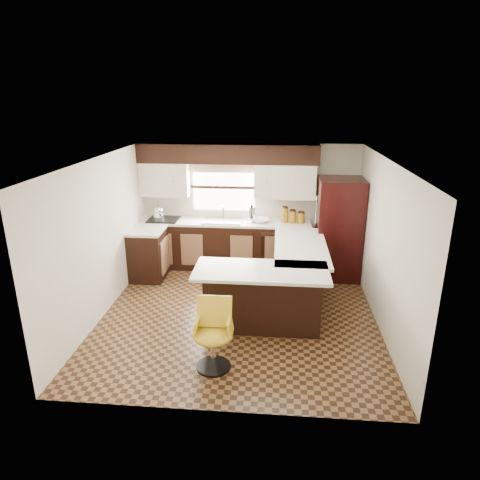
# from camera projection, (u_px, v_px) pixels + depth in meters

# --- Properties ---
(floor) EXTENTS (4.40, 4.40, 0.00)m
(floor) POSITION_uv_depth(u_px,v_px,m) (239.00, 313.00, 6.72)
(floor) COLOR #49301A
(floor) RESTS_ON ground
(ceiling) EXTENTS (4.40, 4.40, 0.00)m
(ceiling) POSITION_uv_depth(u_px,v_px,m) (239.00, 160.00, 5.95)
(ceiling) COLOR silver
(ceiling) RESTS_ON wall_back
(wall_back) EXTENTS (4.40, 0.00, 4.40)m
(wall_back) POSITION_uv_depth(u_px,v_px,m) (249.00, 205.00, 8.41)
(wall_back) COLOR beige
(wall_back) RESTS_ON floor
(wall_front) EXTENTS (4.40, 0.00, 4.40)m
(wall_front) POSITION_uv_depth(u_px,v_px,m) (219.00, 313.00, 4.26)
(wall_front) COLOR beige
(wall_front) RESTS_ON floor
(wall_left) EXTENTS (0.00, 4.40, 4.40)m
(wall_left) POSITION_uv_depth(u_px,v_px,m) (102.00, 237.00, 6.51)
(wall_left) COLOR beige
(wall_left) RESTS_ON floor
(wall_right) EXTENTS (0.00, 4.40, 4.40)m
(wall_right) POSITION_uv_depth(u_px,v_px,m) (384.00, 246.00, 6.16)
(wall_right) COLOR beige
(wall_right) RESTS_ON floor
(base_cab_back) EXTENTS (3.30, 0.60, 0.90)m
(base_cab_back) POSITION_uv_depth(u_px,v_px,m) (225.00, 245.00, 8.41)
(base_cab_back) COLOR black
(base_cab_back) RESTS_ON floor
(base_cab_left) EXTENTS (0.60, 0.70, 0.90)m
(base_cab_left) POSITION_uv_depth(u_px,v_px,m) (148.00, 255.00, 7.91)
(base_cab_left) COLOR black
(base_cab_left) RESTS_ON floor
(counter_back) EXTENTS (3.30, 0.60, 0.04)m
(counter_back) POSITION_uv_depth(u_px,v_px,m) (225.00, 222.00, 8.25)
(counter_back) COLOR silver
(counter_back) RESTS_ON base_cab_back
(counter_left) EXTENTS (0.60, 0.70, 0.04)m
(counter_left) POSITION_uv_depth(u_px,v_px,m) (147.00, 231.00, 7.76)
(counter_left) COLOR silver
(counter_left) RESTS_ON base_cab_left
(soffit) EXTENTS (3.40, 0.35, 0.36)m
(soffit) POSITION_uv_depth(u_px,v_px,m) (227.00, 154.00, 7.95)
(soffit) COLOR black
(soffit) RESTS_ON wall_back
(upper_cab_left) EXTENTS (0.94, 0.35, 0.64)m
(upper_cab_left) POSITION_uv_depth(u_px,v_px,m) (165.00, 179.00, 8.21)
(upper_cab_left) COLOR beige
(upper_cab_left) RESTS_ON wall_back
(upper_cab_right) EXTENTS (1.14, 0.35, 0.64)m
(upper_cab_right) POSITION_uv_depth(u_px,v_px,m) (285.00, 181.00, 8.02)
(upper_cab_right) COLOR beige
(upper_cab_right) RESTS_ON wall_back
(window_pane) EXTENTS (1.20, 0.02, 0.90)m
(window_pane) POSITION_uv_depth(u_px,v_px,m) (224.00, 187.00, 8.32)
(window_pane) COLOR white
(window_pane) RESTS_ON wall_back
(valance) EXTENTS (1.30, 0.06, 0.18)m
(valance) POSITION_uv_depth(u_px,v_px,m) (223.00, 168.00, 8.15)
(valance) COLOR #D19B93
(valance) RESTS_ON wall_back
(sink) EXTENTS (0.75, 0.45, 0.03)m
(sink) POSITION_uv_depth(u_px,v_px,m) (222.00, 221.00, 8.23)
(sink) COLOR #B2B2B7
(sink) RESTS_ON counter_back
(dishwasher) EXTENTS (0.58, 0.03, 0.78)m
(dishwasher) POSITION_uv_depth(u_px,v_px,m) (276.00, 253.00, 8.06)
(dishwasher) COLOR black
(dishwasher) RESTS_ON floor
(cooktop) EXTENTS (0.58, 0.50, 0.02)m
(cooktop) POSITION_uv_depth(u_px,v_px,m) (164.00, 219.00, 8.32)
(cooktop) COLOR black
(cooktop) RESTS_ON counter_back
(peninsula_long) EXTENTS (0.60, 1.95, 0.90)m
(peninsula_long) POSITION_uv_depth(u_px,v_px,m) (296.00, 273.00, 7.09)
(peninsula_long) COLOR black
(peninsula_long) RESTS_ON floor
(peninsula_return) EXTENTS (1.65, 0.60, 0.90)m
(peninsula_return) POSITION_uv_depth(u_px,v_px,m) (262.00, 299.00, 6.22)
(peninsula_return) COLOR black
(peninsula_return) RESTS_ON floor
(counter_pen_long) EXTENTS (0.84, 1.95, 0.04)m
(counter_pen_long) POSITION_uv_depth(u_px,v_px,m) (301.00, 247.00, 6.93)
(counter_pen_long) COLOR silver
(counter_pen_long) RESTS_ON peninsula_long
(counter_pen_return) EXTENTS (1.89, 0.84, 0.04)m
(counter_pen_return) POSITION_uv_depth(u_px,v_px,m) (261.00, 271.00, 5.98)
(counter_pen_return) COLOR silver
(counter_pen_return) RESTS_ON peninsula_return
(refrigerator) EXTENTS (0.80, 0.76, 1.86)m
(refrigerator) POSITION_uv_depth(u_px,v_px,m) (338.00, 229.00, 7.83)
(refrigerator) COLOR black
(refrigerator) RESTS_ON floor
(bar_chair) EXTENTS (0.49, 0.49, 0.90)m
(bar_chair) POSITION_uv_depth(u_px,v_px,m) (213.00, 336.00, 5.25)
(bar_chair) COLOR gold
(bar_chair) RESTS_ON floor
(kettle) EXTENTS (0.21, 0.21, 0.28)m
(kettle) POSITION_uv_depth(u_px,v_px,m) (159.00, 212.00, 8.28)
(kettle) COLOR silver
(kettle) RESTS_ON cooktop
(percolator) EXTENTS (0.14, 0.14, 0.30)m
(percolator) POSITION_uv_depth(u_px,v_px,m) (252.00, 214.00, 8.15)
(percolator) COLOR silver
(percolator) RESTS_ON counter_back
(mixing_bowl) EXTENTS (0.33, 0.33, 0.07)m
(mixing_bowl) POSITION_uv_depth(u_px,v_px,m) (261.00, 220.00, 8.17)
(mixing_bowl) COLOR white
(mixing_bowl) RESTS_ON counter_back
(canister_large) EXTENTS (0.12, 0.12, 0.29)m
(canister_large) POSITION_uv_depth(u_px,v_px,m) (285.00, 215.00, 8.12)
(canister_large) COLOR #976813
(canister_large) RESTS_ON counter_back
(canister_med) EXTENTS (0.14, 0.14, 0.23)m
(canister_med) POSITION_uv_depth(u_px,v_px,m) (292.00, 217.00, 8.12)
(canister_med) COLOR #976813
(canister_med) RESTS_ON counter_back
(canister_small) EXTENTS (0.14, 0.14, 0.20)m
(canister_small) POSITION_uv_depth(u_px,v_px,m) (301.00, 218.00, 8.11)
(canister_small) COLOR #976813
(canister_small) RESTS_ON counter_back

